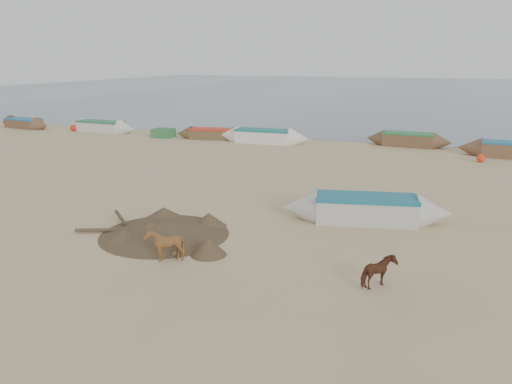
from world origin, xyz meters
The scene contains 8 objects.
ground centered at (0.00, 0.00, 0.00)m, with size 140.00×140.00×0.00m, color tan.
sea centered at (0.00, 82.00, 0.01)m, with size 160.00×160.00×0.00m, color slate.
calf_front centered at (-1.08, -0.33, 0.48)m, with size 0.78×0.87×0.96m, color brown.
calf_right centered at (4.71, 0.04, 0.40)m, with size 0.80×0.69×0.81m, color #582D1C.
near_canoe centered at (3.60, 5.12, 0.46)m, with size 5.76×1.30×0.92m, color beige, non-canonical shape.
debris_pile centered at (-2.20, 1.53, 0.22)m, with size 4.13×4.13×0.44m, color brown.
waterline_canoes centered at (-0.01, 20.08, 0.42)m, with size 55.26×3.66×0.91m.
beach_clutter centered at (4.61, 19.80, 0.30)m, with size 45.78×4.33×0.64m.
Camera 1 is at (5.83, -11.53, 5.46)m, focal length 35.00 mm.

